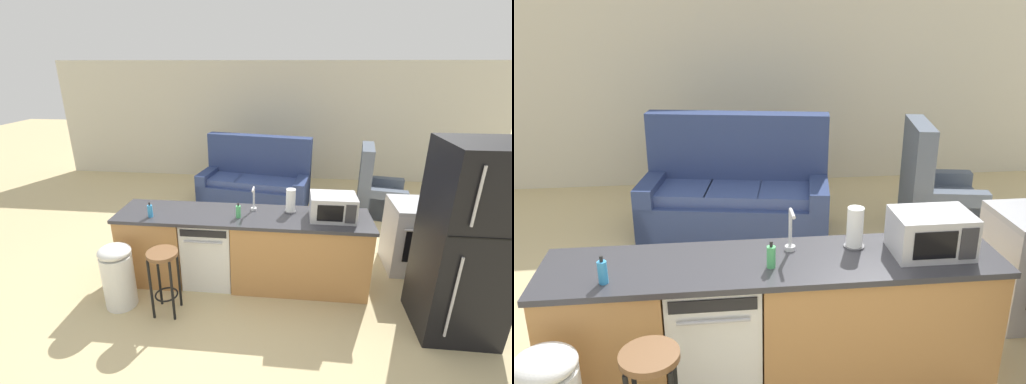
{
  "view_description": "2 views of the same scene",
  "coord_description": "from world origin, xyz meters",
  "views": [
    {
      "loc": [
        0.68,
        -3.57,
        2.54
      ],
      "look_at": [
        0.23,
        0.74,
        0.9
      ],
      "focal_mm": 24.0,
      "sensor_mm": 36.0,
      "label": 1
    },
    {
      "loc": [
        -0.22,
        -3.05,
        2.5
      ],
      "look_at": [
        0.21,
        0.83,
        1.06
      ],
      "focal_mm": 38.0,
      "sensor_mm": 36.0,
      "label": 2
    }
  ],
  "objects": [
    {
      "name": "microwave",
      "position": [
        1.17,
        -0.0,
        1.04
      ],
      "size": [
        0.5,
        0.37,
        0.28
      ],
      "color": "#B7B7BC",
      "rests_on": "kitchen_counter"
    },
    {
      "name": "paper_towel_roll",
      "position": [
        0.7,
        0.13,
        1.04
      ],
      "size": [
        0.14,
        0.14,
        0.28
      ],
      "color": "#4C4C51",
      "rests_on": "kitchen_counter"
    },
    {
      "name": "ground_plane",
      "position": [
        0.0,
        0.0,
        0.0
      ],
      "size": [
        24.0,
        24.0,
        0.0
      ],
      "primitive_type": "plane",
      "color": "tan"
    },
    {
      "name": "sink_faucet",
      "position": [
        0.27,
        0.12,
        1.03
      ],
      "size": [
        0.07,
        0.18,
        0.3
      ],
      "color": "silver",
      "rests_on": "kitchen_counter"
    },
    {
      "name": "bar_stool",
      "position": [
        -0.59,
        -0.65,
        0.54
      ],
      "size": [
        0.32,
        0.32,
        0.74
      ],
      "color": "brown",
      "rests_on": "ground_plane"
    },
    {
      "name": "wall_back",
      "position": [
        0.3,
        4.2,
        1.3
      ],
      "size": [
        10.0,
        0.06,
        2.6
      ],
      "color": "beige",
      "rests_on": "ground_plane"
    },
    {
      "name": "dishwasher",
      "position": [
        -0.25,
        -0.0,
        0.42
      ],
      "size": [
        0.58,
        0.61,
        0.84
      ],
      "color": "white",
      "rests_on": "ground_plane"
    },
    {
      "name": "soap_bottle",
      "position": [
        0.12,
        -0.09,
        0.97
      ],
      "size": [
        0.06,
        0.06,
        0.18
      ],
      "color": "#4CB266",
      "rests_on": "kitchen_counter"
    },
    {
      "name": "kettle",
      "position": [
        2.52,
        0.42,
        0.99
      ],
      "size": [
        0.21,
        0.17,
        0.19
      ],
      "color": "silver",
      "rests_on": "stove_range"
    },
    {
      "name": "kitchen_counter",
      "position": [
        0.24,
        0.0,
        0.42
      ],
      "size": [
        2.94,
        0.66,
        0.9
      ],
      "color": "#B77F47",
      "rests_on": "ground_plane"
    },
    {
      "name": "refrigerator",
      "position": [
        2.35,
        -0.55,
        0.96
      ],
      "size": [
        0.72,
        0.73,
        1.92
      ],
      "color": "black",
      "rests_on": "ground_plane"
    },
    {
      "name": "trash_bin",
      "position": [
        -1.14,
        -0.59,
        0.38
      ],
      "size": [
        0.35,
        0.35,
        0.74
      ],
      "color": "white",
      "rests_on": "ground_plane"
    },
    {
      "name": "armchair",
      "position": [
        2.21,
        2.36,
        0.35
      ],
      "size": [
        0.94,
        0.98,
        1.2
      ],
      "color": "#515B6B",
      "rests_on": "ground_plane"
    },
    {
      "name": "dish_soap_bottle",
      "position": [
        -0.88,
        -0.17,
        0.97
      ],
      "size": [
        0.06,
        0.06,
        0.18
      ],
      "color": "#338CCC",
      "rests_on": "kitchen_counter"
    },
    {
      "name": "couch",
      "position": [
        0.03,
        2.56,
        0.39
      ],
      "size": [
        2.13,
        1.23,
        1.27
      ],
      "color": "navy",
      "rests_on": "ground_plane"
    },
    {
      "name": "stove_range",
      "position": [
        2.35,
        0.55,
        0.45
      ],
      "size": [
        0.76,
        0.68,
        0.9
      ],
      "color": "#B7B7BC",
      "rests_on": "ground_plane"
    }
  ]
}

